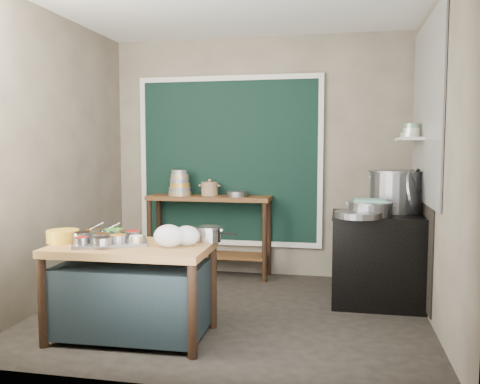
% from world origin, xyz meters
% --- Properties ---
extents(floor, '(3.50, 3.00, 0.02)m').
position_xyz_m(floor, '(0.00, 0.00, -0.01)').
color(floor, '#2E2A23').
rests_on(floor, ground).
extents(back_wall, '(3.50, 0.02, 2.80)m').
position_xyz_m(back_wall, '(0.00, 1.51, 1.40)').
color(back_wall, gray).
rests_on(back_wall, floor).
extents(left_wall, '(0.02, 3.00, 2.80)m').
position_xyz_m(left_wall, '(-1.76, 0.00, 1.40)').
color(left_wall, gray).
rests_on(left_wall, floor).
extents(right_wall, '(0.02, 3.00, 2.80)m').
position_xyz_m(right_wall, '(1.76, 0.00, 1.40)').
color(right_wall, gray).
rests_on(right_wall, floor).
extents(curtain_panel, '(2.10, 0.02, 1.90)m').
position_xyz_m(curtain_panel, '(-0.35, 1.47, 1.35)').
color(curtain_panel, black).
rests_on(curtain_panel, back_wall).
extents(curtain_frame, '(2.22, 0.03, 2.02)m').
position_xyz_m(curtain_frame, '(-0.35, 1.46, 1.35)').
color(curtain_frame, beige).
rests_on(curtain_frame, back_wall).
extents(tile_panel, '(0.02, 1.70, 1.70)m').
position_xyz_m(tile_panel, '(1.74, 0.55, 1.85)').
color(tile_panel, '#B2B2AA').
rests_on(tile_panel, right_wall).
extents(soot_patch, '(0.01, 1.30, 1.30)m').
position_xyz_m(soot_patch, '(1.74, 0.65, 0.70)').
color(soot_patch, black).
rests_on(soot_patch, right_wall).
extents(wall_shelf, '(0.22, 0.70, 0.03)m').
position_xyz_m(wall_shelf, '(1.63, 0.85, 1.60)').
color(wall_shelf, beige).
rests_on(wall_shelf, right_wall).
extents(prep_table, '(1.27, 0.75, 0.75)m').
position_xyz_m(prep_table, '(-0.65, -0.75, 0.38)').
color(prep_table, olive).
rests_on(prep_table, floor).
extents(back_counter, '(1.45, 0.40, 0.95)m').
position_xyz_m(back_counter, '(-0.55, 1.28, 0.47)').
color(back_counter, brown).
rests_on(back_counter, floor).
extents(stove_block, '(0.90, 0.68, 0.85)m').
position_xyz_m(stove_block, '(1.35, 0.55, 0.42)').
color(stove_block, black).
rests_on(stove_block, floor).
extents(stove_top, '(0.92, 0.69, 0.03)m').
position_xyz_m(stove_top, '(1.35, 0.55, 0.86)').
color(stove_top, black).
rests_on(stove_top, stove_block).
extents(condiment_tray, '(0.68, 0.60, 0.03)m').
position_xyz_m(condiment_tray, '(-0.83, -0.74, 0.76)').
color(condiment_tray, gray).
rests_on(condiment_tray, prep_table).
extents(condiment_bowls, '(0.61, 0.47, 0.07)m').
position_xyz_m(condiment_bowls, '(-0.87, -0.74, 0.81)').
color(condiment_bowls, gray).
rests_on(condiment_bowls, condiment_tray).
extents(yellow_basin, '(0.30, 0.30, 0.10)m').
position_xyz_m(yellow_basin, '(-1.24, -0.76, 0.80)').
color(yellow_basin, gold).
rests_on(yellow_basin, prep_table).
extents(saucepan, '(0.26, 0.26, 0.12)m').
position_xyz_m(saucepan, '(-0.09, -0.49, 0.81)').
color(saucepan, gray).
rests_on(saucepan, prep_table).
extents(plastic_bag_a, '(0.27, 0.24, 0.18)m').
position_xyz_m(plastic_bag_a, '(-0.32, -0.78, 0.84)').
color(plastic_bag_a, white).
rests_on(plastic_bag_a, prep_table).
extents(plastic_bag_b, '(0.26, 0.25, 0.16)m').
position_xyz_m(plastic_bag_b, '(-0.21, -0.69, 0.83)').
color(plastic_bag_b, white).
rests_on(plastic_bag_b, prep_table).
extents(bowl_stack, '(0.27, 0.27, 0.30)m').
position_xyz_m(bowl_stack, '(-0.90, 1.26, 1.08)').
color(bowl_stack, tan).
rests_on(bowl_stack, back_counter).
extents(utensil_cup, '(0.20, 0.20, 0.10)m').
position_xyz_m(utensil_cup, '(-0.95, 1.25, 1.00)').
color(utensil_cup, gray).
rests_on(utensil_cup, back_counter).
extents(ceramic_crock, '(0.22, 0.22, 0.14)m').
position_xyz_m(ceramic_crock, '(-0.55, 1.31, 1.02)').
color(ceramic_crock, '#9C7855').
rests_on(ceramic_crock, back_counter).
extents(wide_bowl, '(0.30, 0.30, 0.06)m').
position_xyz_m(wide_bowl, '(-0.21, 1.28, 0.98)').
color(wide_bowl, gray).
rests_on(wide_bowl, back_counter).
extents(stock_pot, '(0.66, 0.66, 0.41)m').
position_xyz_m(stock_pot, '(1.49, 0.74, 1.09)').
color(stock_pot, gray).
rests_on(stock_pot, stove_top).
extents(pot_lid, '(0.27, 0.45, 0.44)m').
position_xyz_m(pot_lid, '(1.66, 0.54, 1.10)').
color(pot_lid, gray).
rests_on(pot_lid, stove_top).
extents(steamer, '(0.46, 0.46, 0.13)m').
position_xyz_m(steamer, '(1.23, 0.38, 0.95)').
color(steamer, gray).
rests_on(steamer, stove_top).
extents(green_cloth, '(0.30, 0.23, 0.02)m').
position_xyz_m(green_cloth, '(1.23, 0.38, 1.02)').
color(green_cloth, '#64A98D').
rests_on(green_cloth, steamer).
extents(shallow_pan, '(0.46, 0.46, 0.06)m').
position_xyz_m(shallow_pan, '(1.12, 0.24, 0.91)').
color(shallow_pan, gray).
rests_on(shallow_pan, stove_top).
extents(shelf_bowl_stack, '(0.17, 0.17, 0.13)m').
position_xyz_m(shelf_bowl_stack, '(1.63, 0.75, 1.68)').
color(shelf_bowl_stack, silver).
rests_on(shelf_bowl_stack, wall_shelf).
extents(shelf_bowl_green, '(0.16, 0.16, 0.05)m').
position_xyz_m(shelf_bowl_green, '(1.63, 1.01, 1.64)').
color(shelf_bowl_green, gray).
rests_on(shelf_bowl_green, wall_shelf).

